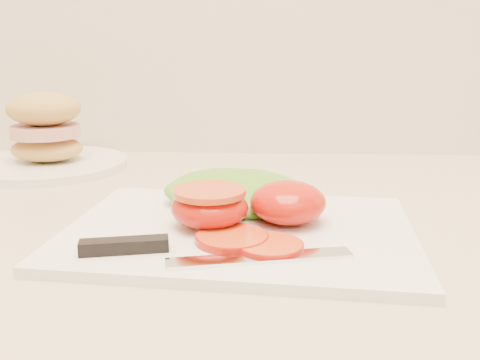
{
  "coord_description": "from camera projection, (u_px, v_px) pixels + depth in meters",
  "views": [
    {
      "loc": [
        -0.41,
        1.11,
        1.12
      ],
      "look_at": [
        -0.43,
        1.61,
        0.99
      ],
      "focal_mm": 40.0,
      "sensor_mm": 36.0,
      "label": 1
    }
  ],
  "objects": [
    {
      "name": "cutting_board",
      "position": [
        240.0,
        232.0,
        0.52
      ],
      "size": [
        0.36,
        0.27,
        0.01
      ],
      "primitive_type": "cube",
      "rotation": [
        0.0,
        0.0,
        -0.09
      ],
      "color": "white",
      "rests_on": "counter"
    },
    {
      "name": "tomato_half_dome",
      "position": [
        288.0,
        202.0,
        0.53
      ],
      "size": [
        0.08,
        0.08,
        0.04
      ],
      "primitive_type": "ellipsoid",
      "color": "#BF0C07",
      "rests_on": "cutting_board"
    },
    {
      "name": "tomato_half_cut",
      "position": [
        210.0,
        206.0,
        0.52
      ],
      "size": [
        0.08,
        0.08,
        0.04
      ],
      "color": "#BF0C07",
      "rests_on": "cutting_board"
    },
    {
      "name": "tomato_slice_0",
      "position": [
        232.0,
        238.0,
        0.48
      ],
      "size": [
        0.06,
        0.06,
        0.01
      ],
      "primitive_type": "cylinder",
      "color": "#D94F1D",
      "rests_on": "cutting_board"
    },
    {
      "name": "tomato_slice_1",
      "position": [
        270.0,
        246.0,
        0.47
      ],
      "size": [
        0.06,
        0.06,
        0.01
      ],
      "primitive_type": "cylinder",
      "color": "#D94F1D",
      "rests_on": "cutting_board"
    },
    {
      "name": "lettuce_leaf_0",
      "position": [
        236.0,
        192.0,
        0.59
      ],
      "size": [
        0.17,
        0.12,
        0.03
      ],
      "primitive_type": "ellipsoid",
      "rotation": [
        0.0,
        0.0,
        -0.09
      ],
      "color": "#61A12A",
      "rests_on": "cutting_board"
    },
    {
      "name": "knife",
      "position": [
        177.0,
        250.0,
        0.45
      ],
      "size": [
        0.23,
        0.05,
        0.01
      ],
      "rotation": [
        0.0,
        0.0,
        0.21
      ],
      "color": "silver",
      "rests_on": "cutting_board"
    },
    {
      "name": "sandwich_plate",
      "position": [
        47.0,
        142.0,
        0.79
      ],
      "size": [
        0.23,
        0.23,
        0.11
      ],
      "rotation": [
        0.0,
        0.0,
        0.32
      ],
      "color": "white",
      "rests_on": "counter"
    }
  ]
}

